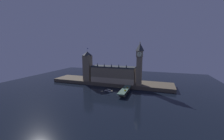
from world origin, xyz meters
TOP-DOWN VIEW (x-y plane):
  - ground_plane at (0.00, 0.00)m, footprint 400.00×400.00m
  - embankment at (0.00, 39.00)m, footprint 220.00×42.00m
  - parliament_hall at (8.35, 31.60)m, footprint 77.14×22.54m
  - clock_tower at (54.33, 25.64)m, footprint 10.27×10.38m
  - victoria_tower at (-40.23, 28.24)m, footprint 13.74×13.74m
  - bridge at (38.39, -5.00)m, footprint 10.04×46.00m
  - car_northbound_lead at (36.18, 0.83)m, footprint 1.93×4.26m
  - car_southbound_lead at (40.60, -11.66)m, footprint 2.06×4.00m
  - car_southbound_trail at (40.60, 2.72)m, footprint 2.08×3.86m
  - pedestrian_far_rail at (33.98, 2.96)m, footprint 0.38×0.38m
  - street_lamp_near at (33.58, -19.72)m, footprint 1.34×0.60m
  - street_lamp_far at (33.58, 9.72)m, footprint 1.34×0.60m
  - boat_upstream at (13.21, -4.57)m, footprint 14.70×5.92m

SIDE VIEW (x-z plane):
  - ground_plane at x=0.00m, z-range 0.00..0.00m
  - boat_upstream at x=13.21m, z-range -0.45..2.90m
  - embankment at x=0.00m, z-range 0.00..5.88m
  - bridge at x=38.39m, z-range 0.99..7.00m
  - car_northbound_lead at x=36.18m, z-range 5.97..7.27m
  - car_southbound_trail at x=40.60m, z-range 5.97..7.37m
  - car_southbound_lead at x=40.60m, z-range 5.96..7.51m
  - pedestrian_far_rail at x=33.98m, z-range 6.05..7.65m
  - street_lamp_near at x=33.58m, z-range 6.84..13.44m
  - street_lamp_far at x=33.58m, z-range 6.90..14.00m
  - parliament_hall at x=8.35m, z-range 2.97..36.93m
  - victoria_tower at x=-40.23m, z-range 3.00..62.51m
  - clock_tower at x=54.33m, z-range 7.85..77.15m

